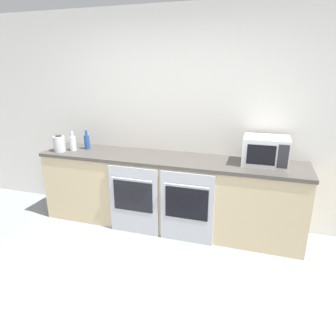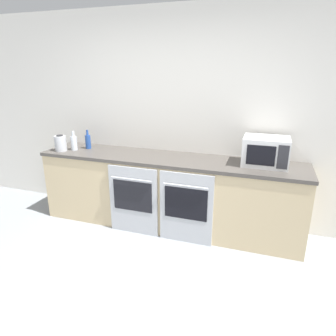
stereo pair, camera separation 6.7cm
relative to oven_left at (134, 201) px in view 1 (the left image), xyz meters
The scene contains 9 objects.
ground_plane 1.43m from the oven_left, 76.30° to the right, with size 16.00×16.00×0.00m, color gray.
wall_back 1.14m from the oven_left, 63.98° to the left, with size 10.00×0.06×2.60m.
counter_back 0.46m from the oven_left, 45.10° to the left, with size 3.19×0.64×0.89m.
oven_left is the anchor object (origin of this frame).
oven_right 0.64m from the oven_left, ahead, with size 0.61×0.06×0.83m.
microwave 1.59m from the oven_left, 15.11° to the left, with size 0.48×0.37×0.31m.
bottle_clear 1.12m from the oven_left, 164.68° to the left, with size 0.08×0.08×0.25m.
bottle_blue 1.06m from the oven_left, 154.70° to the left, with size 0.07×0.07×0.25m.
kettle 1.23m from the oven_left, behind, with size 0.15×0.15×0.21m.
Camera 1 is at (1.03, -1.61, 1.90)m, focal length 32.00 mm.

